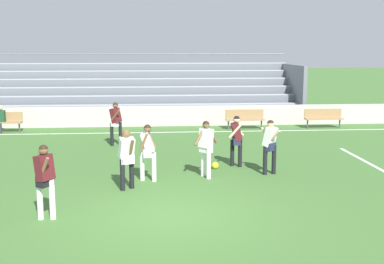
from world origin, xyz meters
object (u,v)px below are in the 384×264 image
(player_white_wide_left, at_px, (127,154))
(soccer_ball, at_px, (215,165))
(player_white_on_ball, at_px, (206,144))
(bench_far_left, at_px, (2,120))
(player_dark_challenging, at_px, (236,137))
(player_white_trailing_run, at_px, (270,142))
(player_dark_overlapping, at_px, (116,120))
(player_dark_pressing_high, at_px, (45,175))
(bleacher_stand, at_px, (92,90))
(bench_centre_sideline, at_px, (245,117))
(player_white_deep_cover, at_px, (148,148))
(bench_near_bin, at_px, (323,117))
(spectator_seated, at_px, (1,117))

(player_white_wide_left, relative_size, soccer_ball, 7.45)
(player_white_on_ball, bearing_deg, player_white_wide_left, -154.44)
(bench_far_left, xyz_separation_m, player_dark_challenging, (9.42, -7.26, 0.43))
(player_white_trailing_run, relative_size, player_dark_overlapping, 0.98)
(player_dark_pressing_high, bearing_deg, player_dark_overlapping, 83.45)
(bleacher_stand, distance_m, player_dark_overlapping, 8.30)
(bench_centre_sideline, distance_m, player_white_on_ball, 8.98)
(player_dark_pressing_high, bearing_deg, player_white_deep_cover, 53.75)
(bench_near_bin, xyz_separation_m, player_dark_pressing_high, (-10.43, -11.81, 0.46))
(player_dark_pressing_high, height_order, soccer_ball, player_dark_pressing_high)
(bleacher_stand, relative_size, player_white_wide_left, 13.67)
(player_dark_challenging, relative_size, player_white_wide_left, 1.00)
(bleacher_stand, xyz_separation_m, bench_centre_sideline, (7.56, -4.56, -0.96))
(player_white_trailing_run, bearing_deg, player_white_wide_left, -162.96)
(player_dark_challenging, xyz_separation_m, player_dark_overlapping, (-4.07, 3.74, 0.04))
(bench_near_bin, xyz_separation_m, player_dark_overlapping, (-9.48, -3.51, 0.46))
(player_dark_challenging, distance_m, player_white_on_ball, 1.69)
(bench_far_left, height_order, player_dark_challenging, player_dark_challenging)
(bench_near_bin, relative_size, player_dark_pressing_high, 1.07)
(bench_far_left, relative_size, player_white_on_ball, 1.07)
(bench_far_left, bearing_deg, player_white_trailing_run, -39.05)
(bench_far_left, bearing_deg, bench_centre_sideline, 0.00)
(player_white_trailing_run, bearing_deg, player_dark_overlapping, 135.59)
(player_dark_overlapping, xyz_separation_m, player_white_on_ball, (2.96, -5.02, -0.01))
(bench_centre_sideline, xyz_separation_m, player_dark_overlapping, (-5.71, -3.51, 0.46))
(player_white_trailing_run, bearing_deg, player_dark_pressing_high, -149.19)
(player_white_deep_cover, bearing_deg, bench_centre_sideline, 63.16)
(soccer_ball, bearing_deg, player_white_on_ball, -112.18)
(player_dark_challenging, xyz_separation_m, player_white_deep_cover, (-2.80, -1.52, -0.00))
(bleacher_stand, bearing_deg, soccer_ball, -66.73)
(bench_near_bin, bearing_deg, bench_far_left, 180.00)
(bleacher_stand, bearing_deg, player_white_deep_cover, -76.85)
(player_white_trailing_run, xyz_separation_m, player_dark_challenging, (-0.83, 1.06, -0.01))
(bleacher_stand, relative_size, player_white_trailing_run, 13.56)
(bench_far_left, height_order, spectator_seated, spectator_seated)
(bench_near_bin, xyz_separation_m, soccer_ball, (-6.12, -7.54, -0.44))
(player_dark_overlapping, relative_size, player_white_on_ball, 1.01)
(player_dark_challenging, bearing_deg, player_dark_overlapping, 137.42)
(player_dark_pressing_high, bearing_deg, player_white_on_ball, 39.99)
(bleacher_stand, bearing_deg, player_dark_pressing_high, -86.89)
(bench_near_bin, height_order, player_white_trailing_run, player_white_trailing_run)
(player_white_wide_left, bearing_deg, spectator_seated, 122.61)
(bench_near_bin, distance_m, player_white_trailing_run, 9.50)
(player_dark_challenging, relative_size, player_white_deep_cover, 1.00)
(bleacher_stand, distance_m, player_white_on_ball, 13.95)
(player_white_wide_left, distance_m, player_white_on_ball, 2.48)
(bleacher_stand, bearing_deg, player_dark_overlapping, -77.14)
(player_white_deep_cover, distance_m, soccer_ball, 2.57)
(spectator_seated, distance_m, soccer_ball, 11.46)
(spectator_seated, height_order, player_white_deep_cover, player_white_deep_cover)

